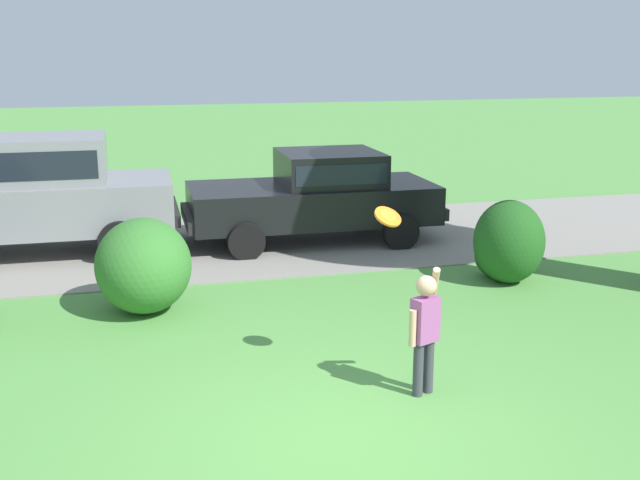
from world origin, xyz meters
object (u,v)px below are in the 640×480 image
(parked_suv, at_px, (29,189))
(child_thrower, at_px, (425,325))
(frisbee, at_px, (388,217))
(parked_sedan, at_px, (317,193))

(parked_suv, xyz_separation_m, child_thrower, (4.22, -6.49, -0.36))
(parked_suv, relative_size, frisbee, 15.17)
(parked_sedan, height_order, frisbee, frisbee)
(child_thrower, distance_m, frisbee, 1.11)
(parked_sedan, xyz_separation_m, parked_suv, (-4.73, 0.29, 0.23))
(child_thrower, bearing_deg, frisbee, 116.07)
(child_thrower, bearing_deg, parked_sedan, 85.27)
(parked_sedan, bearing_deg, parked_suv, 176.52)
(parked_sedan, height_order, child_thrower, parked_sedan)
(parked_sedan, xyz_separation_m, frisbee, (-0.74, -5.73, 0.85))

